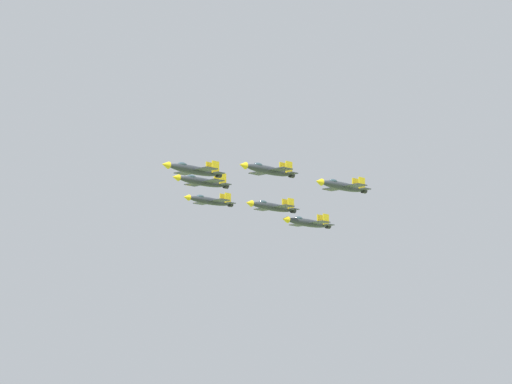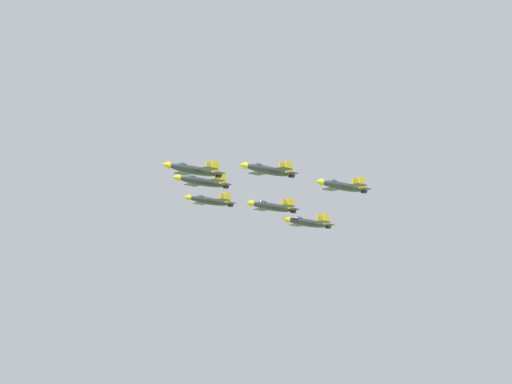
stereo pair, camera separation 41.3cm
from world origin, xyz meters
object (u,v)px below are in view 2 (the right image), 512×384
Objects in this scene: jet_lead at (193,170)px; jet_left_outer at (342,186)px; jet_right_outer at (209,201)px; jet_trailing at (308,223)px; jet_right_wingman at (202,181)px; jet_left_wingman at (268,170)px; jet_slot_rear at (272,207)px.

jet_lead reaches higher than jet_left_outer.
jet_trailing is (22.04, -16.36, -7.00)m from jet_right_outer.
jet_left_wingman is at bearing 90.51° from jet_right_wingman.
jet_left_outer reaches higher than jet_slot_rear.
jet_right_outer is (16.41, 32.64, -1.58)m from jet_lead.
jet_lead is 1.02× the size of jet_left_outer.
jet_right_outer is at bearing -111.89° from jet_left_wingman.
jet_left_wingman is at bearing 22.28° from jet_trailing.
jet_right_wingman is 1.04× the size of jet_slot_rear.
jet_right_outer is 0.99× the size of jet_slot_rear.
jet_right_wingman is 38.31m from jet_left_outer.
jet_lead is 36.56m from jet_right_outer.
jet_right_wingman is 1.02× the size of jet_left_outer.
jet_right_outer is (8.20, 16.32, -2.04)m from jet_right_wingman.
jet_right_outer is (-18.45, 43.57, 1.79)m from jet_left_outer.
jet_right_outer reaches higher than jet_left_outer.
jet_left_wingman is 23.66m from jet_right_wingman.
jet_right_outer is at bearing -91.01° from jet_slot_rear.
jet_left_wingman is at bearing -40.45° from jet_left_outer.
jet_right_wingman reaches higher than jet_left_wingman.
jet_right_wingman is at bearing 39.57° from jet_right_outer.
jet_left_wingman is 18.63m from jet_left_outer.
jet_right_wingman is (-9.22, 21.78, 0.17)m from jet_left_wingman.
jet_trailing is at bearing 119.67° from jet_right_outer.
jet_lead reaches higher than jet_right_outer.
jet_slot_rear is at bearing -140.11° from jet_left_wingman.
jet_right_wingman reaches higher than jet_trailing.
jet_left_wingman reaches higher than jet_right_outer.
jet_left_wingman is at bearing 39.36° from jet_slot_rear.
jet_left_outer is 27.93m from jet_trailing.
jet_right_wingman is at bearing -23.78° from jet_trailing.
jet_lead is 1.01× the size of jet_trailing.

